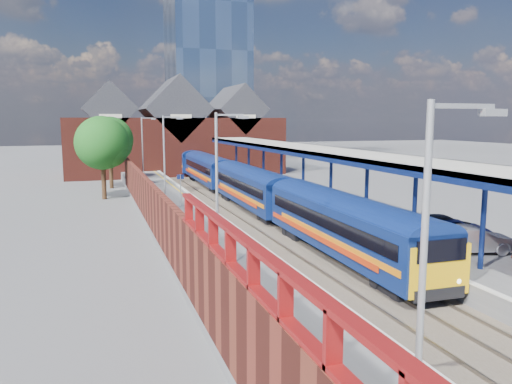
# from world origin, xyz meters

# --- Properties ---
(ground) EXTENTS (240.00, 240.00, 0.00)m
(ground) POSITION_xyz_m (0.00, 30.00, 0.00)
(ground) COLOR #5B5B5E
(ground) RESTS_ON ground
(ballast_bed) EXTENTS (6.00, 76.00, 0.06)m
(ballast_bed) POSITION_xyz_m (0.00, 20.00, 0.03)
(ballast_bed) COLOR #473D33
(ballast_bed) RESTS_ON ground
(rails) EXTENTS (4.51, 76.00, 0.14)m
(rails) POSITION_xyz_m (0.00, 20.00, 0.12)
(rails) COLOR slate
(rails) RESTS_ON ground
(left_platform) EXTENTS (5.00, 76.00, 1.00)m
(left_platform) POSITION_xyz_m (-5.50, 20.00, 0.50)
(left_platform) COLOR #565659
(left_platform) RESTS_ON ground
(right_platform) EXTENTS (6.00, 76.00, 1.00)m
(right_platform) POSITION_xyz_m (6.00, 20.00, 0.50)
(right_platform) COLOR #565659
(right_platform) RESTS_ON ground
(coping_left) EXTENTS (0.30, 76.00, 0.05)m
(coping_left) POSITION_xyz_m (-3.15, 20.00, 1.02)
(coping_left) COLOR silver
(coping_left) RESTS_ON left_platform
(coping_right) EXTENTS (0.30, 76.00, 0.05)m
(coping_right) POSITION_xyz_m (3.15, 20.00, 1.02)
(coping_right) COLOR silver
(coping_right) RESTS_ON right_platform
(yellow_line) EXTENTS (0.14, 76.00, 0.01)m
(yellow_line) POSITION_xyz_m (-3.75, 20.00, 1.01)
(yellow_line) COLOR yellow
(yellow_line) RESTS_ON left_platform
(train) EXTENTS (3.05, 65.94, 3.45)m
(train) POSITION_xyz_m (1.49, 34.18, 2.12)
(train) COLOR navy
(train) RESTS_ON ground
(canopy) EXTENTS (4.50, 52.00, 4.48)m
(canopy) POSITION_xyz_m (5.48, 21.95, 5.25)
(canopy) COLOR #0E1D54
(canopy) RESTS_ON right_platform
(lamp_post_a) EXTENTS (1.48, 0.18, 7.00)m
(lamp_post_a) POSITION_xyz_m (-6.36, -8.00, 4.99)
(lamp_post_a) COLOR #A5A8AA
(lamp_post_a) RESTS_ON left_platform
(lamp_post_b) EXTENTS (1.48, 0.18, 7.00)m
(lamp_post_b) POSITION_xyz_m (-6.36, 6.00, 4.99)
(lamp_post_b) COLOR #A5A8AA
(lamp_post_b) RESTS_ON left_platform
(lamp_post_c) EXTENTS (1.48, 0.18, 7.00)m
(lamp_post_c) POSITION_xyz_m (-6.36, 22.00, 4.99)
(lamp_post_c) COLOR #A5A8AA
(lamp_post_c) RESTS_ON left_platform
(lamp_post_d) EXTENTS (1.48, 0.18, 7.00)m
(lamp_post_d) POSITION_xyz_m (-6.36, 38.00, 4.99)
(lamp_post_d) COLOR #A5A8AA
(lamp_post_d) RESTS_ON left_platform
(platform_sign) EXTENTS (0.55, 0.08, 2.50)m
(platform_sign) POSITION_xyz_m (-5.00, 24.00, 2.69)
(platform_sign) COLOR #A5A8AA
(platform_sign) RESTS_ON left_platform
(brick_wall) EXTENTS (0.35, 50.00, 3.86)m
(brick_wall) POSITION_xyz_m (-8.10, 13.54, 2.45)
(brick_wall) COLOR #5A1F17
(brick_wall) RESTS_ON left_platform
(station_building) EXTENTS (30.00, 12.12, 13.78)m
(station_building) POSITION_xyz_m (0.00, 58.00, 5.45)
(station_building) COLOR #5A1F17
(station_building) RESTS_ON ground
(glass_tower) EXTENTS (14.20, 14.20, 40.30)m
(glass_tower) POSITION_xyz_m (10.00, 80.00, 20.20)
(glass_tower) COLOR #4A6180
(glass_tower) RESTS_ON ground
(tree_near) EXTENTS (5.20, 5.20, 8.10)m
(tree_near) POSITION_xyz_m (-10.35, 35.91, 5.35)
(tree_near) COLOR #382314
(tree_near) RESTS_ON ground
(tree_far) EXTENTS (5.20, 5.20, 8.10)m
(tree_far) POSITION_xyz_m (-9.35, 43.91, 5.35)
(tree_far) COLOR #382314
(tree_far) RESTS_ON ground
(parked_car_silver) EXTENTS (4.37, 2.60, 1.36)m
(parked_car_silver) POSITION_xyz_m (6.65, 5.34, 1.68)
(parked_car_silver) COLOR #A3A2A7
(parked_car_silver) RESTS_ON right_platform
(parked_car_dark) EXTENTS (4.49, 2.42, 1.24)m
(parked_car_dark) POSITION_xyz_m (7.74, 9.00, 1.62)
(parked_car_dark) COLOR black
(parked_car_dark) RESTS_ON right_platform
(parked_car_blue) EXTENTS (4.24, 3.05, 1.07)m
(parked_car_blue) POSITION_xyz_m (8.12, 8.26, 1.54)
(parked_car_blue) COLOR navy
(parked_car_blue) RESTS_ON right_platform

